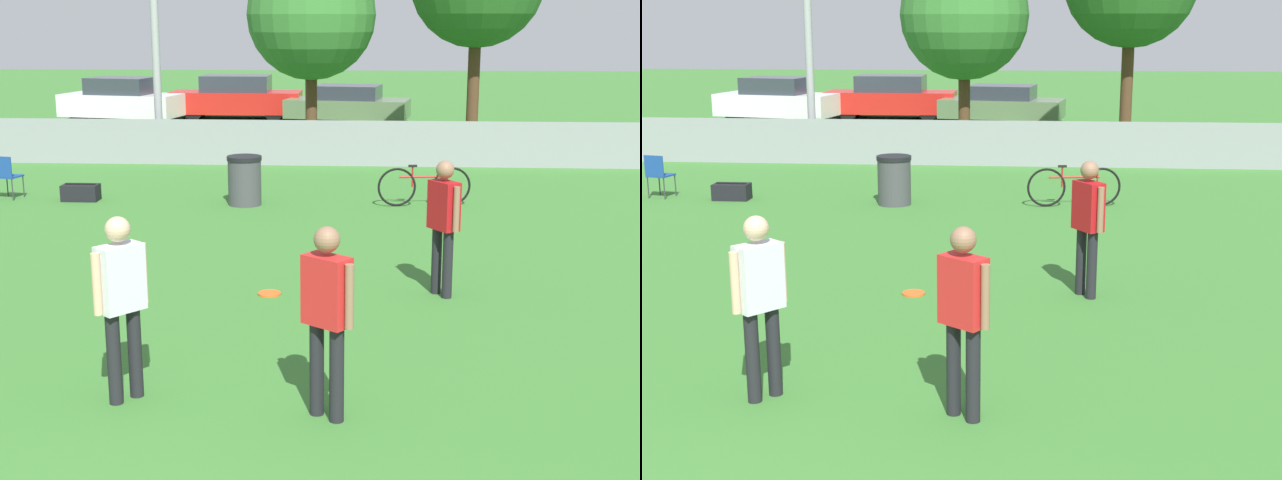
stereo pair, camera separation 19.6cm
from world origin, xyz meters
TOP-DOWN VIEW (x-y plane):
  - fence_backline at (0.00, 18.00)m, footprint 20.88×0.07m
  - tree_near_pole at (0.49, 20.95)m, footprint 3.45×3.45m
  - player_defender_red at (3.11, 7.66)m, footprint 0.41×0.49m
  - player_thrower_red at (1.85, 3.96)m, footprint 0.48×0.42m
  - player_receiver_white at (-0.03, 4.23)m, footprint 0.43×0.46m
  - frisbee_disc at (0.91, 7.56)m, footprint 0.30×0.30m
  - folding_chair_sideline at (-4.98, 13.49)m, footprint 0.50×0.50m
  - bicycle_sideline at (3.18, 13.35)m, footprint 1.78×0.44m
  - trash_bin at (-0.23, 13.24)m, footprint 0.66×0.66m
  - gear_bag_sideline at (-3.50, 13.44)m, footprint 0.70×0.39m
  - parked_car_white at (-6.55, 27.21)m, footprint 4.33×2.49m
  - parked_car_red at (-2.75, 28.48)m, footprint 4.60×1.80m
  - parked_car_olive at (1.28, 27.20)m, footprint 4.35×2.45m

SIDE VIEW (x-z plane):
  - frisbee_disc at x=0.91m, z-range 0.00..0.03m
  - gear_bag_sideline at x=-3.50m, z-range -0.01..0.33m
  - bicycle_sideline at x=3.18m, z-range -0.01..0.77m
  - trash_bin at x=-0.23m, z-range 0.00..0.94m
  - folding_chair_sideline at x=-4.98m, z-range 0.07..0.94m
  - fence_backline at x=0.00m, z-range -0.05..1.16m
  - parked_car_olive at x=1.28m, z-range -0.01..1.28m
  - parked_car_white at x=-6.55m, z-range -0.03..1.49m
  - parked_car_red at x=-2.75m, z-range -0.03..1.50m
  - player_defender_red at x=3.11m, z-range 0.15..1.89m
  - player_thrower_red at x=1.85m, z-range 0.15..1.89m
  - player_receiver_white at x=-0.03m, z-range 0.15..1.89m
  - tree_near_pole at x=0.49m, z-range 0.91..6.22m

